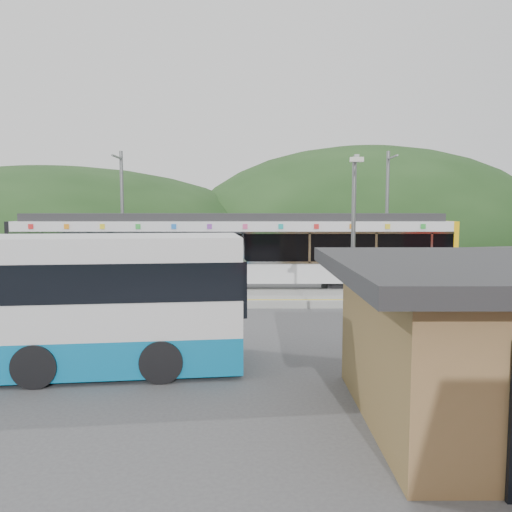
{
  "coord_description": "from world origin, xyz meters",
  "views": [
    {
      "loc": [
        -0.06,
        -17.85,
        3.88
      ],
      "look_at": [
        0.03,
        1.0,
        2.17
      ],
      "focal_mm": 35.0,
      "sensor_mm": 36.0,
      "label": 1
    }
  ],
  "objects": [
    {
      "name": "catenary_mast_east",
      "position": [
        7.0,
        8.56,
        3.65
      ],
      "size": [
        0.18,
        1.8,
        7.0
      ],
      "color": "slate",
      "rests_on": "ground"
    },
    {
      "name": "hills",
      "position": [
        6.19,
        5.29,
        0.0
      ],
      "size": [
        146.0,
        149.0,
        26.0
      ],
      "color": "#1E3D19",
      "rests_on": "ground"
    },
    {
      "name": "catenary_mast_west",
      "position": [
        -7.0,
        8.56,
        3.65
      ],
      "size": [
        0.18,
        1.8,
        7.0
      ],
      "color": "slate",
      "rests_on": "ground"
    },
    {
      "name": "platform",
      "position": [
        0.0,
        3.3,
        0.15
      ],
      "size": [
        26.0,
        3.2,
        0.3
      ],
      "primitive_type": "cube",
      "color": "#9E9E99",
      "rests_on": "ground"
    },
    {
      "name": "ground",
      "position": [
        0.0,
        0.0,
        0.0
      ],
      "size": [
        120.0,
        120.0,
        0.0
      ],
      "primitive_type": "plane",
      "color": "#4C4C4F",
      "rests_on": "ground"
    },
    {
      "name": "lamp_post",
      "position": [
        2.7,
        -4.18,
        3.21
      ],
      "size": [
        0.37,
        0.97,
        5.35
      ],
      "rotation": [
        0.0,
        0.0,
        -0.13
      ],
      "color": "slate",
      "rests_on": "ground"
    },
    {
      "name": "train",
      "position": [
        -1.02,
        6.0,
        2.06
      ],
      "size": [
        20.44,
        3.01,
        3.74
      ],
      "color": "black",
      "rests_on": "ground"
    },
    {
      "name": "yellow_line",
      "position": [
        0.0,
        2.0,
        0.3
      ],
      "size": [
        26.0,
        0.1,
        0.01
      ],
      "primitive_type": "cube",
      "color": "yellow",
      "rests_on": "platform"
    }
  ]
}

